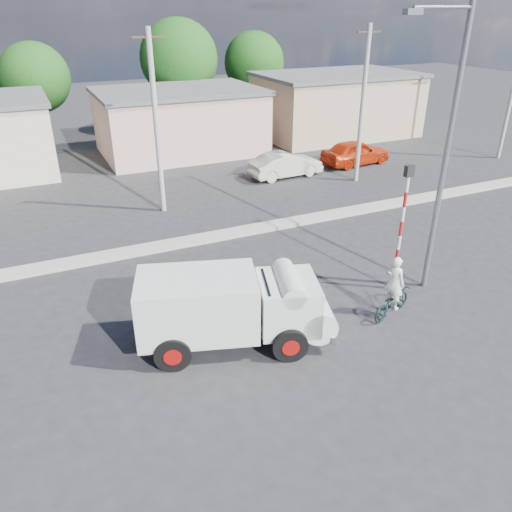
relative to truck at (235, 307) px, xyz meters
name	(u,v)px	position (x,y,z in m)	size (l,w,h in m)	color
ground_plane	(338,334)	(2.93, -0.89, -1.23)	(120.00, 120.00, 0.00)	#262628
median	(235,233)	(2.93, 7.11, -1.15)	(40.00, 0.80, 0.16)	#99968E
truck	(235,307)	(0.00, 0.00, 0.00)	(5.72, 3.47, 2.23)	black
bicycle	(392,303)	(4.97, -0.70, -0.77)	(0.62, 1.77, 0.93)	black
cyclist	(393,291)	(4.97, -0.70, -0.36)	(0.64, 0.42, 1.75)	white
car_cream	(285,165)	(8.66, 13.36, -0.54)	(1.48, 4.23, 1.39)	beige
car_red	(356,152)	(13.68, 13.73, -0.48)	(1.79, 4.45, 1.52)	#B4270A
traffic_pole	(402,219)	(6.13, 0.61, 1.36)	(0.28, 0.18, 4.36)	red
streetlight	(444,145)	(7.07, 0.31, 3.73)	(2.34, 0.22, 9.00)	slate
building_row	(166,120)	(4.03, 21.11, 0.90)	(37.80, 7.30, 4.44)	#C6B596
tree_row	(91,68)	(0.66, 27.73, 3.59)	(34.13, 7.32, 8.10)	#38281E
utility_poles	(264,114)	(6.18, 11.11, 2.83)	(35.40, 0.24, 8.00)	#99968E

